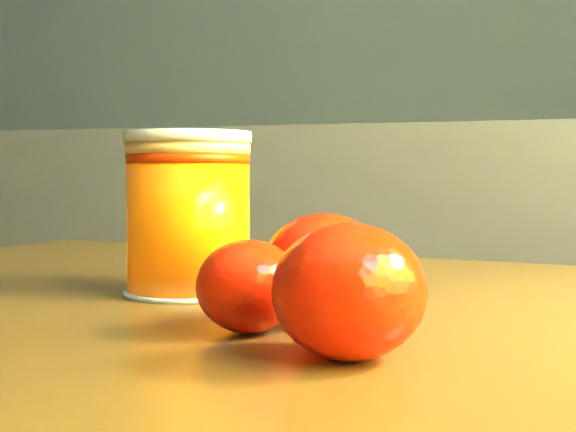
% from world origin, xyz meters
% --- Properties ---
extents(kitchen_counter, '(3.15, 0.60, 0.90)m').
position_xyz_m(kitchen_counter, '(0.00, 1.45, 0.45)').
color(kitchen_counter, '#4D4E52').
rests_on(kitchen_counter, ground).
extents(juice_glass, '(0.09, 0.09, 0.11)m').
position_xyz_m(juice_glass, '(0.90, 0.35, 0.79)').
color(juice_glass, '#FF6605').
rests_on(juice_glass, table).
extents(orange_front, '(0.07, 0.07, 0.06)m').
position_xyz_m(orange_front, '(1.01, 0.28, 0.76)').
color(orange_front, '#FF1F05').
rests_on(orange_front, table).
extents(orange_back, '(0.06, 0.06, 0.05)m').
position_xyz_m(orange_back, '(0.99, 0.24, 0.76)').
color(orange_back, '#FF1F05').
rests_on(orange_back, table).
extents(orange_extra, '(0.08, 0.08, 0.06)m').
position_xyz_m(orange_extra, '(1.05, 0.20, 0.76)').
color(orange_extra, '#FF1F05').
rests_on(orange_extra, table).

